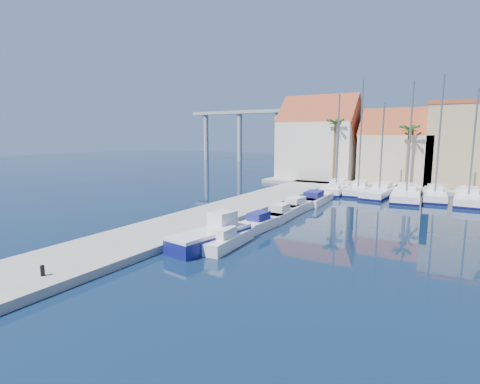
{
  "coord_description": "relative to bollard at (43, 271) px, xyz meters",
  "views": [
    {
      "loc": [
        10.24,
        -12.84,
        7.56
      ],
      "look_at": [
        -4.91,
        12.76,
        3.0
      ],
      "focal_mm": 28.0,
      "sensor_mm": 36.0,
      "label": 1
    }
  ],
  "objects": [
    {
      "name": "building_1",
      "position": [
        9.55,
        49.39,
        4.53
      ],
      "size": [
        10.3,
        8.0,
        11.0
      ],
      "color": "#CFB592",
      "rests_on": "shore_north"
    },
    {
      "name": "sailboat_1",
      "position": [
        6.65,
        38.66,
        -0.13
      ],
      "size": [
        2.69,
        8.83,
        14.29
      ],
      "rotation": [
        0.0,
        0.0,
        0.04
      ],
      "color": "white",
      "rests_on": "ground"
    },
    {
      "name": "sailboat_0",
      "position": [
        3.8,
        38.57,
        -0.18
      ],
      "size": [
        3.39,
        9.98,
        12.7
      ],
      "rotation": [
        0.0,
        0.0,
        0.08
      ],
      "color": "white",
      "rests_on": "ground"
    },
    {
      "name": "quay_west",
      "position": [
        -1.45,
        15.89,
        -0.52
      ],
      "size": [
        6.0,
        77.0,
        0.5
      ],
      "primitive_type": "cube",
      "color": "gray",
      "rests_on": "ground"
    },
    {
      "name": "sailboat_2",
      "position": [
        9.41,
        38.18,
        -0.2
      ],
      "size": [
        3.24,
        10.04,
        11.33
      ],
      "rotation": [
        0.0,
        0.0,
        -0.06
      ],
      "color": "white",
      "rests_on": "ground"
    },
    {
      "name": "sailboat_5",
      "position": [
        18.81,
        38.51,
        -0.19
      ],
      "size": [
        2.89,
        10.43,
        12.5
      ],
      "rotation": [
        0.0,
        0.0,
        -0.01
      ],
      "color": "white",
      "rests_on": "ground"
    },
    {
      "name": "motorboat_west_4",
      "position": [
        3.99,
        29.47,
        -0.26
      ],
      "size": [
        2.64,
        7.27,
        1.4
      ],
      "rotation": [
        0.0,
        0.0,
        0.05
      ],
      "color": "white",
      "rests_on": "ground"
    },
    {
      "name": "motorboat_west_2",
      "position": [
        4.0,
        20.26,
        -0.26
      ],
      "size": [
        2.16,
        5.93,
        1.4
      ],
      "rotation": [
        0.0,
        0.0,
        0.05
      ],
      "color": "white",
      "rests_on": "ground"
    },
    {
      "name": "palm_0",
      "position": [
        1.55,
        44.39,
        8.31
      ],
      "size": [
        2.6,
        2.6,
        10.15
      ],
      "color": "brown",
      "rests_on": "shore_north"
    },
    {
      "name": "shore_north",
      "position": [
        17.55,
        50.39,
        -0.52
      ],
      "size": [
        54.0,
        16.0,
        0.5
      ],
      "primitive_type": "cube",
      "color": "gray",
      "rests_on": "ground"
    },
    {
      "name": "motorboat_west_0",
      "position": [
        4.35,
        10.35,
        -0.26
      ],
      "size": [
        2.06,
        5.46,
        1.4
      ],
      "rotation": [
        0.0,
        0.0,
        0.06
      ],
      "color": "white",
      "rests_on": "ground"
    },
    {
      "name": "palm_1",
      "position": [
        11.55,
        44.39,
        7.37
      ],
      "size": [
        2.6,
        2.6,
        9.15
      ],
      "color": "brown",
      "rests_on": "shore_north"
    },
    {
      "name": "viaduct",
      "position": [
        -31.52,
        84.39,
        9.48
      ],
      "size": [
        48.0,
        2.2,
        14.45
      ],
      "color": "#9E9E99",
      "rests_on": "ground"
    },
    {
      "name": "bollard",
      "position": [
        0.0,
        0.0,
        0.0
      ],
      "size": [
        0.22,
        0.22,
        0.54
      ],
      "primitive_type": "cylinder",
      "color": "black",
      "rests_on": "quay_west"
    },
    {
      "name": "motorboat_west_3",
      "position": [
        3.87,
        24.53,
        -0.26
      ],
      "size": [
        2.42,
        6.22,
        1.4
      ],
      "rotation": [
        0.0,
        0.0,
        -0.08
      ],
      "color": "white",
      "rests_on": "ground"
    },
    {
      "name": "motorboat_west_1",
      "position": [
        4.1,
        16.1,
        -0.26
      ],
      "size": [
        1.95,
        5.39,
        1.4
      ],
      "rotation": [
        0.0,
        0.0,
        -0.05
      ],
      "color": "white",
      "rests_on": "ground"
    },
    {
      "name": "sailboat_3",
      "position": [
        12.43,
        37.88,
        -0.19
      ],
      "size": [
        3.97,
        11.65,
        13.63
      ],
      "rotation": [
        0.0,
        0.0,
        0.08
      ],
      "color": "white",
      "rests_on": "ground"
    },
    {
      "name": "fishing_boat",
      "position": [
        3.49,
        9.93,
        -0.03
      ],
      "size": [
        3.07,
        6.64,
        2.24
      ],
      "rotation": [
        0.0,
        0.0,
        -0.15
      ],
      "color": "navy",
      "rests_on": "ground"
    },
    {
      "name": "motorboat_west_6",
      "position": [
        4.47,
        39.95,
        -0.26
      ],
      "size": [
        2.45,
        6.25,
        1.4
      ],
      "rotation": [
        0.0,
        0.0,
        0.08
      ],
      "color": "white",
      "rests_on": "ground"
    },
    {
      "name": "motorboat_west_5",
      "position": [
        4.28,
        36.27,
        -0.26
      ],
      "size": [
        2.19,
        5.37,
        1.4
      ],
      "rotation": [
        0.0,
        0.0,
        0.1
      ],
      "color": "white",
      "rests_on": "ground"
    },
    {
      "name": "building_0",
      "position": [
        -2.45,
        49.39,
        5.75
      ],
      "size": [
        12.3,
        9.0,
        13.5
      ],
      "color": "beige",
      "rests_on": "shore_north"
    },
    {
      "name": "sailboat_4",
      "position": [
        15.39,
        38.82,
        -0.14
      ],
      "size": [
        3.07,
        9.33,
        14.23
      ],
      "rotation": [
        0.0,
        0.0,
        0.07
      ],
      "color": "white",
      "rests_on": "ground"
    },
    {
      "name": "ground",
      "position": [
        7.55,
        2.39,
        -0.77
      ],
      "size": [
        260.0,
        260.0,
        0.0
      ],
      "primitive_type": "plane",
      "color": "black",
      "rests_on": "ground"
    }
  ]
}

